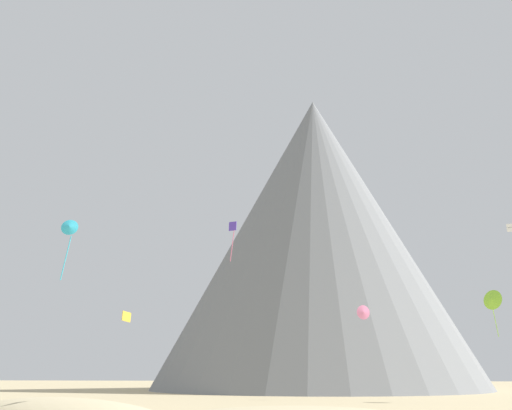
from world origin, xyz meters
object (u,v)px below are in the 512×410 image
object	(u,v)px
kite_lime_low	(492,300)
kite_gold_low	(126,317)
kite_white_mid	(511,228)
kite_indigo_mid	(233,231)
kite_cyan_mid	(69,228)
kite_pink_low	(364,312)
rock_massif	(320,247)

from	to	relation	value
kite_lime_low	kite_gold_low	world-z (taller)	kite_lime_low
kite_white_mid	kite_indigo_mid	bearing A→B (deg)	18.48
kite_lime_low	kite_white_mid	world-z (taller)	kite_white_mid
kite_white_mid	kite_indigo_mid	size ratio (longest dim) A/B	0.25
kite_cyan_mid	kite_indigo_mid	bearing A→B (deg)	52.45
kite_gold_low	kite_indigo_mid	bearing A→B (deg)	61.66
kite_white_mid	kite_lime_low	bearing A→B (deg)	-68.88
kite_indigo_mid	kite_pink_low	bearing A→B (deg)	119.03
kite_gold_low	kite_white_mid	distance (m)	40.22
rock_massif	kite_white_mid	world-z (taller)	rock_massif
kite_cyan_mid	kite_white_mid	world-z (taller)	kite_white_mid
kite_cyan_mid	kite_white_mid	distance (m)	44.04
kite_gold_low	rock_massif	bearing A→B (deg)	67.95
kite_gold_low	kite_lime_low	bearing A→B (deg)	30.03
rock_massif	kite_indigo_mid	bearing A→B (deg)	-98.01
kite_gold_low	kite_cyan_mid	world-z (taller)	kite_cyan_mid
kite_cyan_mid	kite_white_mid	size ratio (longest dim) A/B	4.65
rock_massif	kite_cyan_mid	bearing A→B (deg)	-103.33
rock_massif	kite_lime_low	bearing A→B (deg)	-64.22
kite_lime_low	kite_cyan_mid	world-z (taller)	kite_cyan_mid
kite_lime_low	kite_cyan_mid	distance (m)	53.80
kite_white_mid	kite_indigo_mid	distance (m)	29.86
rock_massif	kite_white_mid	bearing A→B (deg)	-71.35
rock_massif	kite_white_mid	size ratio (longest dim) A/B	73.85
kite_gold_low	kite_pink_low	distance (m)	43.00
kite_lime_low	kite_gold_low	distance (m)	49.34
kite_cyan_mid	kite_indigo_mid	distance (m)	23.74
kite_lime_low	kite_indigo_mid	size ratio (longest dim) A/B	1.28
kite_indigo_mid	kite_cyan_mid	bearing A→B (deg)	-48.02
kite_cyan_mid	kite_white_mid	bearing A→B (deg)	12.99
kite_pink_low	kite_cyan_mid	bearing A→B (deg)	-148.34
kite_pink_low	kite_lime_low	bearing A→B (deg)	-41.15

